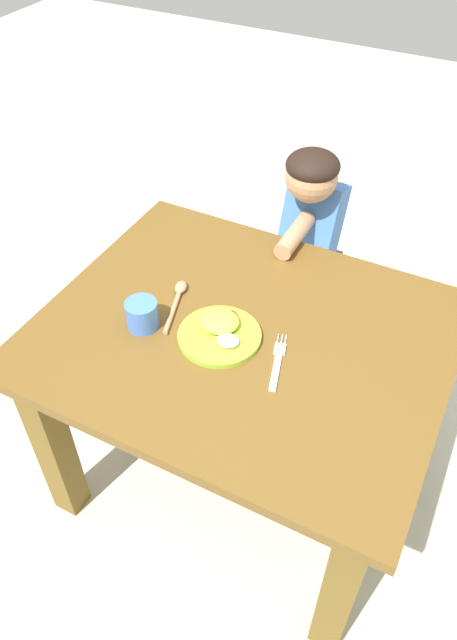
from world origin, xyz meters
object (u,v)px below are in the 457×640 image
object	(u,v)px
fork	(277,363)
spoon	(177,298)
plate	(220,331)
person	(308,258)
drinking_cup	(142,315)

from	to	relation	value
fork	spoon	world-z (taller)	spoon
plate	person	distance (m)	0.63
fork	person	distance (m)	0.66
spoon	person	distance (m)	0.59
plate	person	bearing A→B (deg)	88.47
person	spoon	bearing A→B (deg)	71.71
person	fork	bearing A→B (deg)	103.59
fork	spoon	xyz separation A→B (m)	(-0.33, 0.08, 0.01)
spoon	person	world-z (taller)	person
drinking_cup	person	xyz separation A→B (m)	(0.21, 0.66, -0.20)
person	drinking_cup	bearing A→B (deg)	72.59
spoon	person	size ratio (longest dim) A/B	0.22
drinking_cup	person	world-z (taller)	person
fork	drinking_cup	world-z (taller)	drinking_cup
plate	fork	bearing A→B (deg)	-7.51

